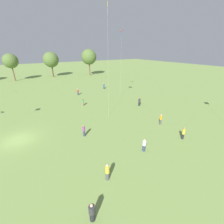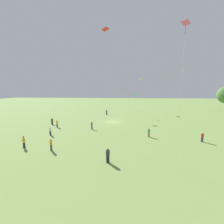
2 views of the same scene
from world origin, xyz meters
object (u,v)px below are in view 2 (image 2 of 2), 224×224
object	(u,v)px
person_7	(92,125)
kite_4	(170,81)
person_3	(202,137)
person_10	(107,112)
person_6	(51,144)
kite_7	(123,90)
kite_0	(136,96)
kite_6	(106,35)
person_1	(149,133)
kite_3	(185,34)
person_8	(50,131)
person_2	(108,156)
kite_1	(129,96)
person_5	(57,123)
kite_2	(141,80)
person_0	(24,142)
person_9	(52,121)

from	to	relation	value
person_7	kite_4	bearing A→B (deg)	-51.90
person_3	person_10	bearing A→B (deg)	38.45
person_3	person_6	distance (m)	23.79
kite_7	person_3	bearing A→B (deg)	-82.01
kite_0	kite_4	bearing A→B (deg)	45.62
person_10	kite_6	bearing A→B (deg)	151.08
person_1	kite_3	distance (m)	17.02
person_8	person_6	bearing A→B (deg)	31.77
kite_3	kite_0	bearing A→B (deg)	15.03
person_1	person_10	size ratio (longest dim) A/B	0.94
person_2	kite_6	distance (m)	18.33
kite_0	kite_1	world-z (taller)	kite_1
person_5	person_2	bearing A→B (deg)	-155.50
person_3	person_2	bearing A→B (deg)	122.12
kite_1	kite_2	bearing A→B (deg)	-142.20
kite_1	person_0	bearing A→B (deg)	17.37
person_5	kite_0	world-z (taller)	kite_0
kite_1	kite_4	distance (m)	16.80
person_3	kite_0	distance (m)	25.87
person_1	person_7	bearing A→B (deg)	-168.13
person_0	person_7	bearing A→B (deg)	-100.05
kite_0	kite_2	size ratio (longest dim) A/B	0.55
person_1	person_10	bearing A→B (deg)	146.48
person_10	kite_1	xyz separation A→B (m)	(8.73, 7.44, 6.05)
kite_6	kite_0	bearing A→B (deg)	-124.87
person_9	kite_7	distance (m)	38.51
kite_0	kite_6	world-z (taller)	kite_6
person_5	kite_3	world-z (taller)	kite_3
kite_6	kite_7	size ratio (longest dim) A/B	1.99
person_7	kite_0	world-z (taller)	kite_0
kite_2	person_2	bearing A→B (deg)	126.39
person_9	kite_6	xyz separation A→B (m)	(10.03, 14.89, 16.28)
kite_6	person_5	bearing A→B (deg)	-50.10
kite_6	person_10	bearing A→B (deg)	-102.39
person_5	kite_4	distance (m)	37.08
person_0	kite_7	size ratio (longest dim) A/B	0.19
person_6	kite_4	xyz separation A→B (m)	(-31.83, 24.87, 10.63)
person_9	kite_3	distance (m)	33.12
person_9	kite_6	size ratio (longest dim) A/B	0.09
person_10	kite_0	distance (m)	11.67
person_2	person_5	distance (m)	20.79
person_9	person_8	bearing A→B (deg)	-169.75
person_8	person_5	bearing A→B (deg)	-162.74
kite_1	kite_3	distance (m)	27.54
person_7	person_5	bearing A→B (deg)	78.83
person_7	kite_3	size ratio (longest dim) A/B	0.11
kite_7	kite_1	bearing A→B (deg)	-95.25
person_0	kite_1	bearing A→B (deg)	-100.92
kite_1	person_9	bearing A→B (deg)	-16.04
person_7	kite_0	xyz separation A→B (m)	(-17.07, 10.41, 5.84)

